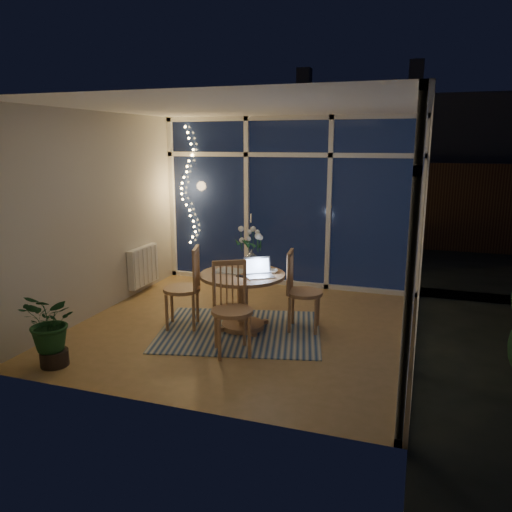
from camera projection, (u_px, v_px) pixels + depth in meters
name	position (u px, v px, depth m)	size (l,w,h in m)	color
floor	(244.00, 326.00, 6.14)	(4.00, 4.00, 0.00)	olive
ceiling	(243.00, 107.00, 5.56)	(4.00, 4.00, 0.00)	white
wall_back	(288.00, 203.00, 7.70)	(4.00, 0.04, 2.60)	beige
wall_front	(159.00, 259.00, 4.00)	(4.00, 0.04, 2.60)	beige
wall_left	(99.00, 214.00, 6.47)	(0.04, 4.00, 2.60)	beige
wall_right	(423.00, 231.00, 5.23)	(0.04, 4.00, 2.60)	beige
window_wall_back	(287.00, 203.00, 7.66)	(4.00, 0.10, 2.60)	white
window_wall_right	(419.00, 231.00, 5.24)	(0.10, 4.00, 2.60)	white
radiator	(143.00, 266.00, 7.48)	(0.10, 0.70, 0.58)	white
fairy_lights	(187.00, 186.00, 8.05)	(0.24, 0.10, 1.85)	#FFC866
garden_patio	(346.00, 251.00, 10.62)	(12.00, 6.00, 0.10)	black
garden_fence	(329.00, 203.00, 11.02)	(11.00, 0.08, 1.80)	#331D12
neighbour_roof	(362.00, 143.00, 13.41)	(7.00, 3.00, 2.20)	#2F3339
garden_shrubs	(266.00, 238.00, 9.43)	(0.90, 0.90, 0.90)	#163119
rug	(240.00, 331.00, 5.98)	(1.90, 1.52, 0.01)	beige
dining_table	(243.00, 301.00, 5.99)	(1.01, 1.01, 0.69)	#A9744C
chair_left	(182.00, 287.00, 6.01)	(0.47, 0.47, 1.02)	#A9744C
chair_right	(304.00, 291.00, 5.92)	(0.46, 0.46, 0.98)	#A9744C
chair_front	(232.00, 309.00, 5.25)	(0.46, 0.46, 1.00)	#A9744C
laptop	(260.00, 267.00, 5.74)	(0.31, 0.27, 0.23)	silver
flower_vase	(252.00, 259.00, 6.21)	(0.20, 0.20, 0.21)	white
bowl	(271.00, 271.00, 5.94)	(0.15, 0.15, 0.04)	white
newspapers	(229.00, 270.00, 6.04)	(0.35, 0.26, 0.01)	silver
phone	(241.00, 276.00, 5.77)	(0.11, 0.06, 0.01)	black
potted_plant	(52.00, 330.00, 4.98)	(0.54, 0.47, 0.76)	#184520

